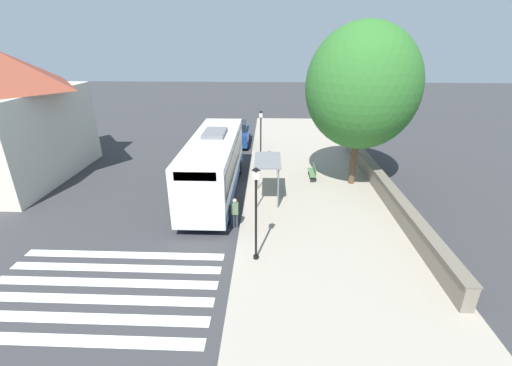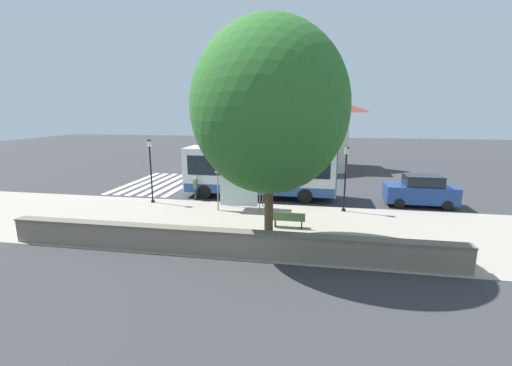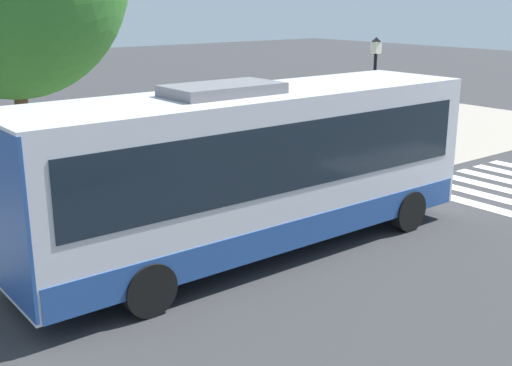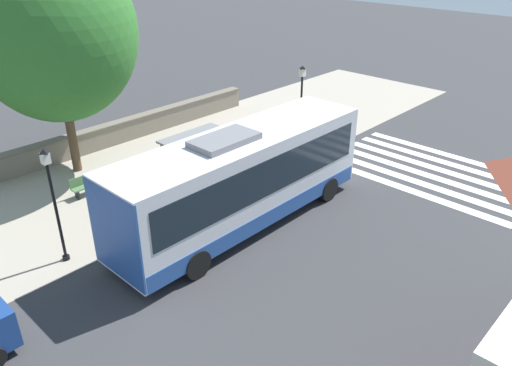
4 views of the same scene
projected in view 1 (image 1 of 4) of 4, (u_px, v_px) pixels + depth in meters
name	position (u px, v px, depth m)	size (l,w,h in m)	color
ground_plane	(245.00, 193.00, 21.64)	(120.00, 120.00, 0.00)	#353538
sidewalk_plaza	(317.00, 194.00, 21.48)	(9.00, 44.00, 0.02)	#9E9384
crosswalk_stripes	(101.00, 291.00, 13.25)	(9.00, 5.25, 0.01)	silver
stone_wall	(383.00, 187.00, 21.11)	(0.60, 20.00, 1.16)	slate
background_building	(4.00, 114.00, 22.26)	(7.42, 10.65, 8.67)	beige
bus	(214.00, 164.00, 20.92)	(2.76, 10.74, 3.78)	silver
bus_shelter	(270.00, 167.00, 20.14)	(1.53, 2.95, 2.50)	slate
pedestrian	(235.00, 211.00, 17.30)	(0.34, 0.22, 1.65)	#2D3347
bench	(313.00, 172.00, 23.68)	(0.40, 1.76, 0.88)	#4C7247
street_lamp_near	(256.00, 207.00, 14.18)	(0.28, 0.28, 4.33)	black
street_lamp_far	(261.00, 133.00, 25.94)	(0.28, 0.28, 4.09)	black
shade_tree	(362.00, 87.00, 20.65)	(6.84, 6.84, 10.08)	brown
parked_car_behind_bus	(238.00, 134.00, 31.20)	(2.00, 4.40, 2.06)	navy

